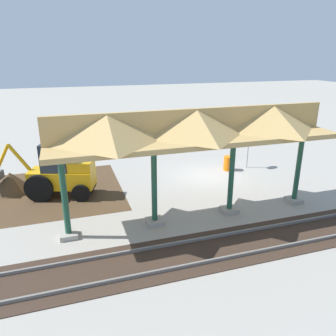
# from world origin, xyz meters

# --- Properties ---
(ground_plane) EXTENTS (120.00, 120.00, 0.00)m
(ground_plane) POSITION_xyz_m (0.00, 0.00, 0.00)
(ground_plane) COLOR #9E998E
(dirt_work_zone) EXTENTS (8.64, 7.00, 0.01)m
(dirt_work_zone) POSITION_xyz_m (9.61, -0.40, 0.00)
(dirt_work_zone) COLOR #4C3823
(dirt_work_zone) RESTS_ON ground
(platform_canopy) EXTENTS (11.97, 3.20, 4.90)m
(platform_canopy) POSITION_xyz_m (2.82, 4.63, 4.16)
(platform_canopy) COLOR #9E998E
(platform_canopy) RESTS_ON ground
(rail_tracks) EXTENTS (60.00, 2.58, 0.15)m
(rail_tracks) POSITION_xyz_m (0.00, 7.25, 0.03)
(rail_tracks) COLOR slate
(rail_tracks) RESTS_ON ground
(stop_sign) EXTENTS (0.61, 0.50, 2.37)m
(stop_sign) POSITION_xyz_m (-3.05, -0.68, 1.71)
(stop_sign) COLOR gray
(stop_sign) RESTS_ON ground
(backhoe) EXTENTS (5.42, 2.83, 2.82)m
(backhoe) POSITION_xyz_m (8.44, 0.30, 1.26)
(backhoe) COLOR orange
(backhoe) RESTS_ON ground
(dirt_mound) EXTENTS (4.25, 4.25, 2.11)m
(dirt_mound) POSITION_xyz_m (10.93, -1.15, 0.00)
(dirt_mound) COLOR #4C3823
(dirt_mound) RESTS_ON ground
(traffic_barrel) EXTENTS (0.56, 0.56, 0.90)m
(traffic_barrel) POSITION_xyz_m (-1.65, -0.61, 0.45)
(traffic_barrel) COLOR orange
(traffic_barrel) RESTS_ON ground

